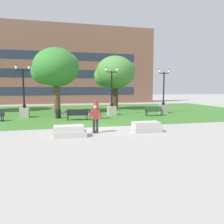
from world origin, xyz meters
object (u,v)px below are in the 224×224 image
object	(u,v)px
skateboard	(95,130)
trash_bin	(58,113)
concrete_block_center	(70,131)
park_bench_near_left	(77,114)
person_bystander_near_lawn	(96,108)
lamp_post_right	(112,106)
park_bench_near_right	(154,110)
person_skateboarder	(95,118)
lamp_post_center	(163,104)
concrete_block_left	(146,127)
lamp_post_left	(24,107)

from	to	relation	value
skateboard	trash_bin	bearing A→B (deg)	108.60
concrete_block_center	skateboard	world-z (taller)	concrete_block_center
park_bench_near_left	trash_bin	xyz separation A→B (m)	(-1.61, 1.46, -0.04)
park_bench_near_left	trash_bin	distance (m)	2.17
skateboard	person_bystander_near_lawn	size ratio (longest dim) A/B	0.60
park_bench_near_left	lamp_post_right	distance (m)	4.39
park_bench_near_right	lamp_post_right	world-z (taller)	lamp_post_right
park_bench_near_left	park_bench_near_right	bearing A→B (deg)	8.95
park_bench_near_left	person_skateboarder	bearing A→B (deg)	-83.66
lamp_post_right	lamp_post_center	xyz separation A→B (m)	(5.89, 0.54, 0.00)
person_skateboarder	person_bystander_near_lawn	world-z (taller)	person_bystander_near_lawn
lamp_post_center	concrete_block_left	bearing A→B (deg)	-122.11
concrete_block_center	park_bench_near_right	bearing A→B (deg)	41.51
concrete_block_left	trash_bin	distance (m)	9.25
concrete_block_center	park_bench_near_right	world-z (taller)	park_bench_near_right
skateboard	trash_bin	size ratio (longest dim) A/B	1.07
concrete_block_left	lamp_post_left	world-z (taller)	lamp_post_left
concrete_block_left	person_skateboarder	distance (m)	3.26
park_bench_near_right	lamp_post_right	size ratio (longest dim) A/B	0.38
concrete_block_center	lamp_post_right	distance (m)	9.94
concrete_block_center	concrete_block_left	bearing A→B (deg)	3.66
park_bench_near_left	park_bench_near_right	world-z (taller)	same
concrete_block_left	person_bystander_near_lawn	xyz separation A→B (m)	(-2.17, 6.11, 0.68)
park_bench_near_right	person_bystander_near_lawn	xyz separation A→B (m)	(-5.93, -1.11, 0.45)
park_bench_near_left	person_bystander_near_lawn	bearing A→B (deg)	2.74
lamp_post_left	trash_bin	xyz separation A→B (m)	(3.02, -1.20, -0.51)
park_bench_near_left	trash_bin	world-z (taller)	trash_bin
person_bystander_near_lawn	lamp_post_right	bearing A→B (deg)	50.71
trash_bin	lamp_post_center	bearing A→B (deg)	8.01
concrete_block_center	park_bench_near_left	world-z (taller)	park_bench_near_left
park_bench_near_right	lamp_post_right	bearing A→B (deg)	162.01
person_bystander_near_lawn	park_bench_near_right	bearing A→B (deg)	10.63
concrete_block_center	trash_bin	world-z (taller)	trash_bin
skateboard	concrete_block_left	bearing A→B (deg)	-13.68
lamp_post_left	trash_bin	size ratio (longest dim) A/B	5.05
park_bench_near_left	lamp_post_right	xyz separation A→B (m)	(3.60, 2.48, 0.46)
person_bystander_near_lawn	skateboard	bearing A→B (deg)	-100.45
concrete_block_center	lamp_post_left	world-z (taller)	lamp_post_left
park_bench_near_left	lamp_post_left	world-z (taller)	lamp_post_left
concrete_block_center	person_skateboarder	distance (m)	1.82
lamp_post_right	lamp_post_center	bearing A→B (deg)	5.25
concrete_block_center	trash_bin	distance (m)	7.82
skateboard	park_bench_near_right	bearing A→B (deg)	43.03
concrete_block_left	person_skateboarder	world-z (taller)	person_skateboarder
concrete_block_center	park_bench_near_left	bearing A→B (deg)	81.53
park_bench_near_left	concrete_block_center	bearing A→B (deg)	-98.47
skateboard	park_bench_near_left	bearing A→B (deg)	97.03
concrete_block_center	park_bench_near_right	size ratio (longest dim) A/B	1.00
park_bench_near_right	lamp_post_center	world-z (taller)	lamp_post_center
skateboard	lamp_post_right	xyz separation A→B (m)	(2.95, 7.74, 0.91)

